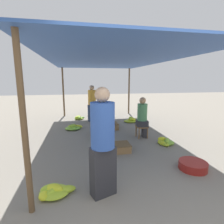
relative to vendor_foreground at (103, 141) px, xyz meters
name	(u,v)px	position (x,y,z in m)	size (l,w,h in m)	color
ground_plane	(155,209)	(0.66, -0.48, -0.88)	(40.00, 40.00, 0.00)	gray
canopy_post_front_left	(24,128)	(-1.02, -0.18, 0.31)	(0.08, 0.08, 2.37)	brown
canopy_post_back_left	(63,92)	(-1.02, 6.45, 0.31)	(0.08, 0.08, 2.37)	brown
canopy_post_back_right	(129,91)	(2.34, 6.45, 0.31)	(0.08, 0.08, 2.37)	brown
canopy_tarp	(109,60)	(0.66, 3.13, 1.52)	(3.76, 7.02, 0.04)	#33569E
vendor_foreground	(103,141)	(0.00, 0.00, 0.00)	(0.46, 0.46, 1.69)	#2D2D33
stool	(142,128)	(1.59, 2.52, -0.58)	(0.34, 0.34, 0.37)	brown
vendor_seated	(143,117)	(1.61, 2.52, -0.23)	(0.38, 0.38, 1.27)	#2D2D33
basin_black	(193,165)	(1.90, 0.42, -0.80)	(0.56, 0.56, 0.16)	maroon
banana_pile_left_0	(74,127)	(-0.53, 3.90, -0.81)	(0.66, 0.61, 0.20)	#75B337
banana_pile_left_1	(55,191)	(-0.76, 0.14, -0.82)	(0.57, 0.41, 0.16)	#9FC430
banana_pile_left_2	(78,118)	(-0.34, 5.45, -0.80)	(0.49, 0.44, 0.18)	#8FBE32
banana_pile_right_0	(165,142)	(2.02, 1.80, -0.81)	(0.50, 0.49, 0.19)	yellow
banana_pile_right_1	(131,120)	(1.89, 4.53, -0.80)	(0.66, 0.52, 0.25)	yellow
crate_near	(100,132)	(0.35, 2.99, -0.78)	(0.50, 0.50, 0.20)	brown
crate_mid	(121,147)	(0.69, 1.60, -0.78)	(0.45, 0.45, 0.20)	olive
crate_far	(111,126)	(0.82, 3.67, -0.77)	(0.52, 0.52, 0.22)	olive
shopper_walking_mid	(92,103)	(0.26, 5.00, -0.06)	(0.43, 0.43, 1.57)	#384766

